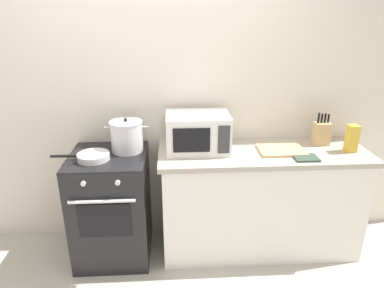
{
  "coord_description": "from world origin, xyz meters",
  "views": [
    {
      "loc": [
        0.17,
        -1.9,
        1.97
      ],
      "look_at": [
        0.32,
        0.6,
        1.0
      ],
      "focal_mm": 31.97,
      "sensor_mm": 36.0,
      "label": 1
    }
  ],
  "objects_px": {
    "microwave": "(198,132)",
    "cutting_board": "(281,150)",
    "pasta_box": "(352,138)",
    "frying_pan": "(93,157)",
    "oven_mitt": "(306,158)",
    "knife_block": "(321,133)",
    "stove": "(112,206)",
    "stock_pot": "(127,136)"
  },
  "relations": [
    {
      "from": "cutting_board",
      "to": "oven_mitt",
      "type": "relative_size",
      "value": 2.0
    },
    {
      "from": "stove",
      "to": "stock_pot",
      "type": "bearing_deg",
      "value": 31.14
    },
    {
      "from": "frying_pan",
      "to": "oven_mitt",
      "type": "height_order",
      "value": "frying_pan"
    },
    {
      "from": "microwave",
      "to": "cutting_board",
      "type": "xyz_separation_m",
      "value": [
        0.67,
        -0.08,
        -0.14
      ]
    },
    {
      "from": "stove",
      "to": "oven_mitt",
      "type": "distance_m",
      "value": 1.61
    },
    {
      "from": "cutting_board",
      "to": "knife_block",
      "type": "relative_size",
      "value": 1.31
    },
    {
      "from": "stock_pot",
      "to": "oven_mitt",
      "type": "bearing_deg",
      "value": -10.26
    },
    {
      "from": "stove",
      "to": "stock_pot",
      "type": "height_order",
      "value": "stock_pot"
    },
    {
      "from": "frying_pan",
      "to": "microwave",
      "type": "bearing_deg",
      "value": 10.8
    },
    {
      "from": "stove",
      "to": "oven_mitt",
      "type": "height_order",
      "value": "oven_mitt"
    },
    {
      "from": "stock_pot",
      "to": "knife_block",
      "type": "relative_size",
      "value": 1.25
    },
    {
      "from": "pasta_box",
      "to": "microwave",
      "type": "bearing_deg",
      "value": 174.95
    },
    {
      "from": "cutting_board",
      "to": "pasta_box",
      "type": "distance_m",
      "value": 0.56
    },
    {
      "from": "knife_block",
      "to": "stove",
      "type": "bearing_deg",
      "value": -175.43
    },
    {
      "from": "stock_pot",
      "to": "knife_block",
      "type": "xyz_separation_m",
      "value": [
        1.62,
        0.05,
        -0.03
      ]
    },
    {
      "from": "stock_pot",
      "to": "pasta_box",
      "type": "height_order",
      "value": "stock_pot"
    },
    {
      "from": "oven_mitt",
      "to": "frying_pan",
      "type": "bearing_deg",
      "value": 177.07
    },
    {
      "from": "knife_block",
      "to": "oven_mitt",
      "type": "bearing_deg",
      "value": -128.0
    },
    {
      "from": "stock_pot",
      "to": "cutting_board",
      "type": "bearing_deg",
      "value": -4.16
    },
    {
      "from": "cutting_board",
      "to": "oven_mitt",
      "type": "height_order",
      "value": "cutting_board"
    },
    {
      "from": "pasta_box",
      "to": "knife_block",
      "type": "bearing_deg",
      "value": 135.82
    },
    {
      "from": "stock_pot",
      "to": "oven_mitt",
      "type": "xyz_separation_m",
      "value": [
        1.38,
        -0.25,
        -0.12
      ]
    },
    {
      "from": "knife_block",
      "to": "oven_mitt",
      "type": "distance_m",
      "value": 0.39
    },
    {
      "from": "stove",
      "to": "oven_mitt",
      "type": "xyz_separation_m",
      "value": [
        1.53,
        -0.16,
        0.47
      ]
    },
    {
      "from": "knife_block",
      "to": "pasta_box",
      "type": "relative_size",
      "value": 1.25
    },
    {
      "from": "stock_pot",
      "to": "frying_pan",
      "type": "distance_m",
      "value": 0.31
    },
    {
      "from": "stock_pot",
      "to": "pasta_box",
      "type": "bearing_deg",
      "value": -3.83
    },
    {
      "from": "microwave",
      "to": "knife_block",
      "type": "distance_m",
      "value": 1.05
    },
    {
      "from": "frying_pan",
      "to": "cutting_board",
      "type": "distance_m",
      "value": 1.48
    },
    {
      "from": "stove",
      "to": "cutting_board",
      "type": "height_order",
      "value": "cutting_board"
    },
    {
      "from": "stock_pot",
      "to": "microwave",
      "type": "height_order",
      "value": "microwave"
    },
    {
      "from": "stock_pot",
      "to": "oven_mitt",
      "type": "distance_m",
      "value": 1.41
    },
    {
      "from": "cutting_board",
      "to": "knife_block",
      "type": "bearing_deg",
      "value": 20.31
    },
    {
      "from": "stock_pot",
      "to": "knife_block",
      "type": "bearing_deg",
      "value": 1.78
    },
    {
      "from": "stock_pot",
      "to": "pasta_box",
      "type": "xyz_separation_m",
      "value": [
        1.79,
        -0.12,
        -0.01
      ]
    },
    {
      "from": "frying_pan",
      "to": "knife_block",
      "type": "distance_m",
      "value": 1.87
    },
    {
      "from": "microwave",
      "to": "cutting_board",
      "type": "distance_m",
      "value": 0.69
    },
    {
      "from": "microwave",
      "to": "knife_block",
      "type": "bearing_deg",
      "value": 3.38
    },
    {
      "from": "frying_pan",
      "to": "knife_block",
      "type": "bearing_deg",
      "value": 6.65
    },
    {
      "from": "frying_pan",
      "to": "knife_block",
      "type": "relative_size",
      "value": 1.61
    },
    {
      "from": "microwave",
      "to": "pasta_box",
      "type": "height_order",
      "value": "microwave"
    },
    {
      "from": "stove",
      "to": "stock_pot",
      "type": "relative_size",
      "value": 2.68
    }
  ]
}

